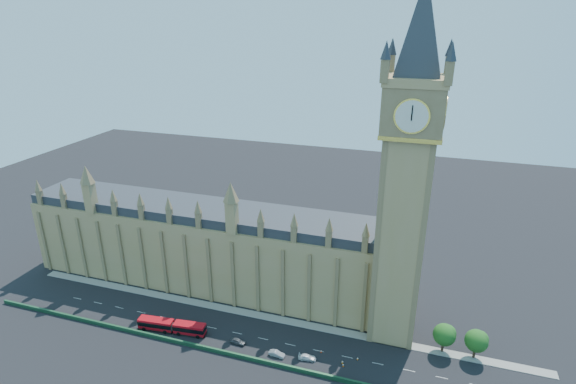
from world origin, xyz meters
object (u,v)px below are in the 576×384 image
(car_grey, at_px, (238,341))
(car_silver, at_px, (277,354))
(red_bus, at_px, (172,326))
(car_white, at_px, (307,357))

(car_grey, bearing_deg, car_silver, -91.08)
(red_bus, relative_size, car_grey, 4.56)
(car_white, bearing_deg, car_grey, 82.13)
(red_bus, bearing_deg, car_silver, -6.64)
(red_bus, relative_size, car_silver, 4.60)
(car_silver, xyz_separation_m, car_white, (8.17, 1.23, -0.04))
(car_silver, bearing_deg, car_white, -76.82)
(red_bus, height_order, car_silver, red_bus)
(car_white, bearing_deg, car_silver, 91.06)
(red_bus, xyz_separation_m, car_silver, (31.96, -0.40, -1.07))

